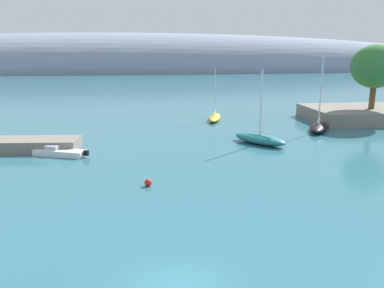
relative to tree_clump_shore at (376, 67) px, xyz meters
name	(u,v)px	position (x,y,z in m)	size (l,w,h in m)	color
shore_outcrop	(365,114)	(-0.16, 1.16, -6.92)	(16.61, 11.47, 1.91)	gray
tree_clump_shore	(376,67)	(0.00, 0.00, 0.00)	(6.74, 6.74, 9.03)	brown
distant_ridge	(120,72)	(-42.35, 142.70, -7.88)	(398.87, 53.04, 36.12)	gray
sailboat_black_near_shore	(318,127)	(-10.44, -5.51, -7.30)	(4.87, 6.65, 9.29)	black
sailboat_teal_mid_mooring	(260,139)	(-19.95, -11.36, -7.28)	(5.87, 6.72, 8.15)	#1E6B70
sailboat_yellow_outer_mooring	(215,117)	(-22.15, 4.09, -7.41)	(3.35, 6.94, 7.55)	yellow
motorboat_white_foreground	(60,152)	(-41.02, -13.64, -7.55)	(5.64, 3.28, 0.97)	white
mooring_buoy_red	(148,183)	(-32.54, -23.83, -7.60)	(0.56, 0.56, 0.56)	red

